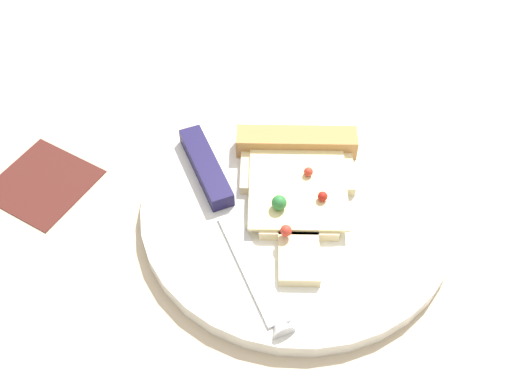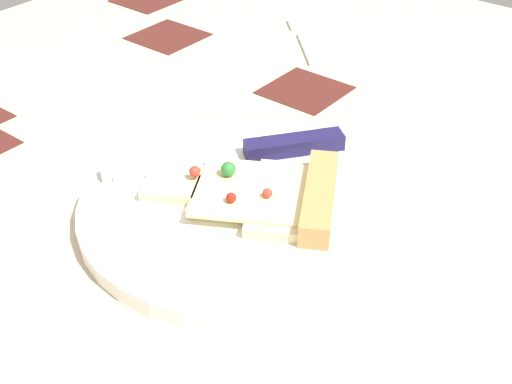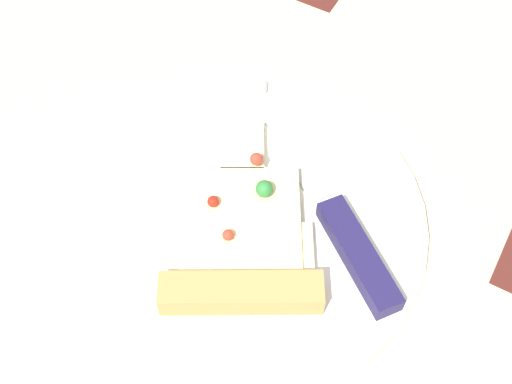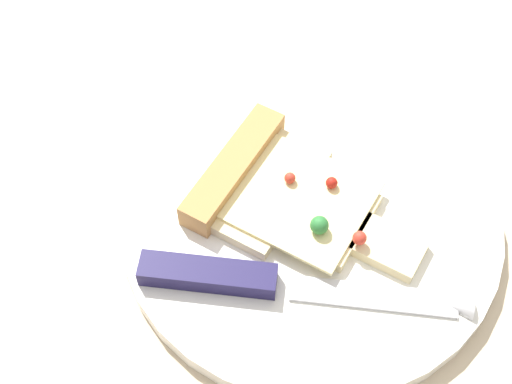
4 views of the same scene
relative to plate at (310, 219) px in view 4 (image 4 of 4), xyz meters
The scene contains 4 objects.
ground_plane 8.88cm from the plate, 111.46° to the right, with size 137.53×137.53×3.00cm.
plate is the anchor object (origin of this frame).
pizza_slice 3.02cm from the plate, 59.95° to the right, with size 15.39×18.98×2.69cm.
knife 7.23cm from the plate, 32.89° to the left, with size 20.41×16.14×2.45cm.
Camera 4 is at (22.28, 32.47, 49.86)cm, focal length 51.84 mm.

